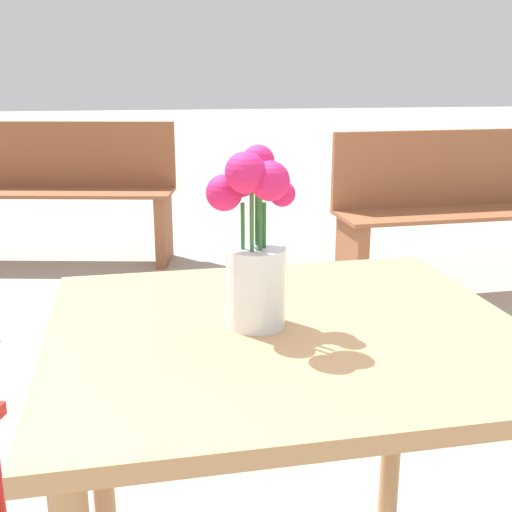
{
  "coord_description": "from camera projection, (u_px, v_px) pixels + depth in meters",
  "views": [
    {
      "loc": [
        -0.24,
        -1.04,
        1.14
      ],
      "look_at": [
        -0.05,
        0.01,
        0.83
      ],
      "focal_mm": 45.0,
      "sensor_mm": 36.0,
      "label": 1
    }
  ],
  "objects": [
    {
      "name": "bench_near",
      "position": [
        58.0,
        188.0,
        3.95
      ],
      "size": [
        1.48,
        0.63,
        0.85
      ],
      "color": "brown",
      "rests_on": "ground_plane"
    },
    {
      "name": "bench_far",
      "position": [
        498.0,
        202.0,
        3.43
      ],
      "size": [
        1.82,
        0.43,
        0.85
      ],
      "color": "brown",
      "rests_on": "ground_plane"
    },
    {
      "name": "flower_vase",
      "position": [
        254.0,
        253.0,
        1.11
      ],
      "size": [
        0.15,
        0.16,
        0.32
      ],
      "color": "silver",
      "rests_on": "table_front"
    },
    {
      "name": "table_front",
      "position": [
        286.0,
        380.0,
        1.18
      ],
      "size": [
        0.86,
        0.77,
        0.7
      ],
      "color": "tan",
      "rests_on": "ground_plane"
    }
  ]
}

